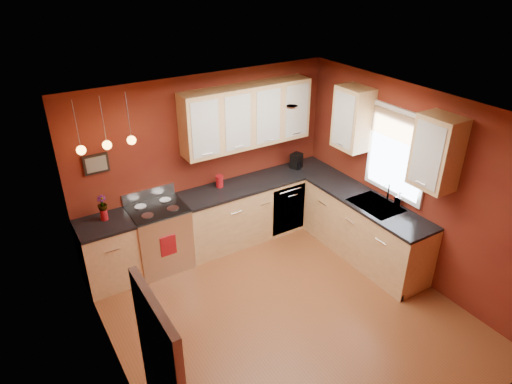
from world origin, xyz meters
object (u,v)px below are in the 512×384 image
sink (376,206)px  coffee_maker (297,162)px  red_canister (220,181)px  soap_pump (399,199)px  gas_range (160,236)px

sink → coffee_maker: size_ratio=2.84×
sink → red_canister: sink is taller
sink → red_canister: size_ratio=3.88×
coffee_maker → soap_pump: size_ratio=1.18×
coffee_maker → soap_pump: 1.80m
gas_range → soap_pump: bearing=-30.3°
gas_range → coffee_maker: 2.47m
sink → gas_range: bearing=150.2°
sink → red_canister: (-1.59, 1.62, 0.12)m
gas_range → sink: 3.05m
gas_range → sink: bearing=-29.8°
sink → coffee_maker: 1.58m
coffee_maker → soap_pump: (0.47, -1.73, -0.01)m
red_canister → soap_pump: soap_pump is taller
red_canister → coffee_maker: bearing=-2.7°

